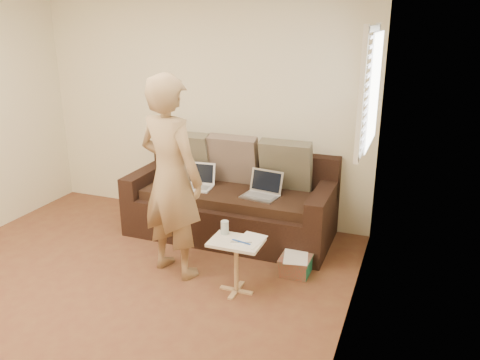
{
  "coord_description": "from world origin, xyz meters",
  "views": [
    {
      "loc": [
        2.39,
        -2.77,
        2.29
      ],
      "look_at": [
        0.8,
        1.4,
        0.78
      ],
      "focal_mm": 36.23,
      "sensor_mm": 36.0,
      "label": 1
    }
  ],
  "objects_px": {
    "person": "(171,178)",
    "side_table": "(236,266)",
    "drinking_glass": "(225,228)",
    "laptop_silver": "(260,197)",
    "sofa": "(230,198)",
    "laptop_white": "(195,188)",
    "striped_box": "(296,265)"
  },
  "relations": [
    {
      "from": "laptop_silver",
      "to": "laptop_white",
      "type": "distance_m",
      "value": 0.75
    },
    {
      "from": "laptop_silver",
      "to": "side_table",
      "type": "relative_size",
      "value": 0.75
    },
    {
      "from": "laptop_white",
      "to": "drinking_glass",
      "type": "xyz_separation_m",
      "value": [
        0.72,
        -0.9,
        0.03
      ]
    },
    {
      "from": "laptop_silver",
      "to": "striped_box",
      "type": "bearing_deg",
      "value": -34.21
    },
    {
      "from": "laptop_silver",
      "to": "side_table",
      "type": "bearing_deg",
      "value": -73.94
    },
    {
      "from": "side_table",
      "to": "sofa",
      "type": "bearing_deg",
      "value": 114.41
    },
    {
      "from": "person",
      "to": "drinking_glass",
      "type": "distance_m",
      "value": 0.66
    },
    {
      "from": "sofa",
      "to": "side_table",
      "type": "bearing_deg",
      "value": -65.59
    },
    {
      "from": "laptop_silver",
      "to": "drinking_glass",
      "type": "bearing_deg",
      "value": -82.49
    },
    {
      "from": "laptop_silver",
      "to": "laptop_white",
      "type": "xyz_separation_m",
      "value": [
        -0.75,
        0.01,
        0.0
      ]
    },
    {
      "from": "side_table",
      "to": "drinking_glass",
      "type": "xyz_separation_m",
      "value": [
        -0.14,
        0.09,
        0.3
      ]
    },
    {
      "from": "laptop_white",
      "to": "person",
      "type": "bearing_deg",
      "value": -82.73
    },
    {
      "from": "person",
      "to": "striped_box",
      "type": "relative_size",
      "value": 6.58
    },
    {
      "from": "person",
      "to": "laptop_white",
      "type": "bearing_deg",
      "value": -61.82
    },
    {
      "from": "laptop_white",
      "to": "side_table",
      "type": "distance_m",
      "value": 1.34
    },
    {
      "from": "laptop_white",
      "to": "person",
      "type": "distance_m",
      "value": 0.97
    },
    {
      "from": "sofa",
      "to": "laptop_white",
      "type": "relative_size",
      "value": 6.13
    },
    {
      "from": "sofa",
      "to": "laptop_silver",
      "type": "distance_m",
      "value": 0.4
    },
    {
      "from": "drinking_glass",
      "to": "laptop_silver",
      "type": "bearing_deg",
      "value": 88.4
    },
    {
      "from": "side_table",
      "to": "drinking_glass",
      "type": "height_order",
      "value": "drinking_glass"
    },
    {
      "from": "striped_box",
      "to": "side_table",
      "type": "bearing_deg",
      "value": -130.21
    },
    {
      "from": "side_table",
      "to": "laptop_white",
      "type": "bearing_deg",
      "value": 131.18
    },
    {
      "from": "sofa",
      "to": "laptop_white",
      "type": "distance_m",
      "value": 0.4
    },
    {
      "from": "person",
      "to": "side_table",
      "type": "bearing_deg",
      "value": -175.8
    },
    {
      "from": "person",
      "to": "side_table",
      "type": "relative_size",
      "value": 3.81
    },
    {
      "from": "laptop_silver",
      "to": "striped_box",
      "type": "distance_m",
      "value": 0.84
    },
    {
      "from": "person",
      "to": "drinking_glass",
      "type": "bearing_deg",
      "value": -168.92
    },
    {
      "from": "laptop_white",
      "to": "drinking_glass",
      "type": "bearing_deg",
      "value": -56.42
    },
    {
      "from": "laptop_silver",
      "to": "side_table",
      "type": "height_order",
      "value": "laptop_silver"
    },
    {
      "from": "drinking_glass",
      "to": "striped_box",
      "type": "relative_size",
      "value": 0.42
    },
    {
      "from": "laptop_silver",
      "to": "side_table",
      "type": "distance_m",
      "value": 1.02
    },
    {
      "from": "laptop_white",
      "to": "side_table",
      "type": "height_order",
      "value": "laptop_white"
    }
  ]
}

